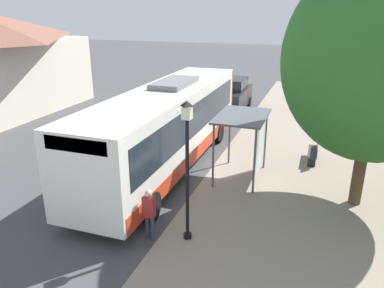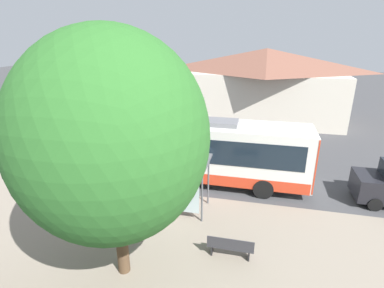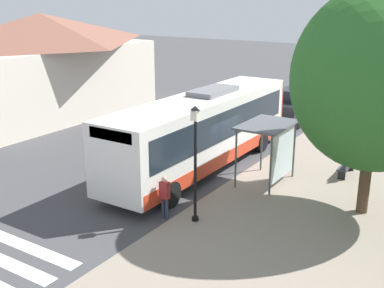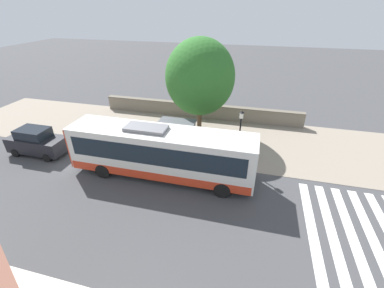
% 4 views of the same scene
% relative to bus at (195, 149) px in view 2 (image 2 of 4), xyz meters
% --- Properties ---
extents(ground_plane, '(120.00, 120.00, 0.00)m').
position_rel_bus_xyz_m(ground_plane, '(-1.82, 0.18, -1.84)').
color(ground_plane, '#424244').
rests_on(ground_plane, ground).
extents(sidewalk_plaza, '(9.00, 44.00, 0.02)m').
position_rel_bus_xyz_m(sidewalk_plaza, '(-6.32, 0.18, -1.83)').
color(sidewalk_plaza, gray).
rests_on(sidewalk_plaza, ground).
extents(crosswalk_stripes, '(9.00, 5.25, 0.01)m').
position_rel_bus_xyz_m(crosswalk_stripes, '(3.18, 11.55, -1.83)').
color(crosswalk_stripes, silver).
rests_on(crosswalk_stripes, ground).
extents(background_building, '(8.32, 14.19, 6.53)m').
position_rel_bus_xyz_m(background_building, '(14.28, -3.48, 1.51)').
color(background_building, beige).
rests_on(background_building, ground).
extents(bus, '(2.69, 12.08, 3.54)m').
position_rel_bus_xyz_m(bus, '(0.00, 0.00, 0.00)').
color(bus, silver).
rests_on(bus, ground).
extents(bus_shelter, '(1.82, 2.76, 2.56)m').
position_rel_bus_xyz_m(bus_shelter, '(-3.29, 0.08, 0.30)').
color(bus_shelter, '#515459').
rests_on(bus_shelter, ground).
extents(pedestrian, '(0.34, 0.22, 1.59)m').
position_rel_bus_xyz_m(pedestrian, '(-1.60, 5.16, -0.91)').
color(pedestrian, '#2D3347').
rests_on(pedestrian, ground).
extents(bench, '(0.40, 1.69, 0.88)m').
position_rel_bus_xyz_m(bench, '(-5.84, -2.61, -1.36)').
color(bench, '#333338').
rests_on(bench, ground).
extents(street_lamp_near, '(0.28, 0.28, 4.13)m').
position_rel_bus_xyz_m(street_lamp_near, '(-2.61, 4.77, 0.62)').
color(street_lamp_near, black).
rests_on(street_lamp_near, ground).
extents(shade_tree, '(5.75, 5.75, 8.05)m').
position_rel_bus_xyz_m(shade_tree, '(-7.34, 0.88, 3.04)').
color(shade_tree, brown).
rests_on(shade_tree, ground).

